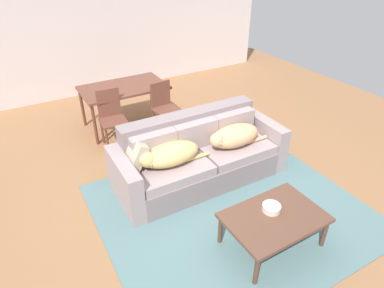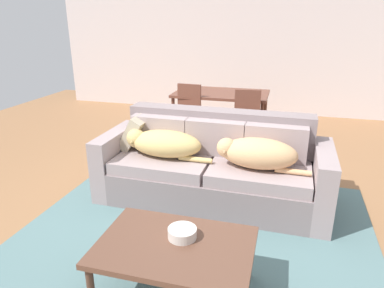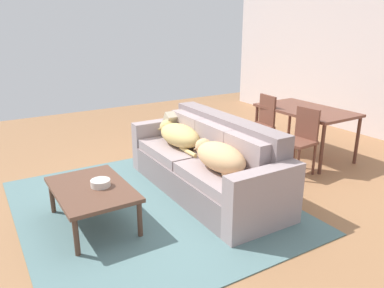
# 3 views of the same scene
# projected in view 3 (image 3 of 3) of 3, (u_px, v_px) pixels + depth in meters

# --- Properties ---
(ground_plane) EXTENTS (10.00, 10.00, 0.00)m
(ground_plane) POSITION_uv_depth(u_px,v_px,m) (194.00, 189.00, 4.72)
(ground_plane) COLOR #986944
(area_rug) EXTENTS (3.16, 2.83, 0.01)m
(area_rug) POSITION_uv_depth(u_px,v_px,m) (151.00, 206.00, 4.30)
(area_rug) COLOR slate
(area_rug) RESTS_ON ground
(couch) EXTENTS (2.36, 0.93, 0.91)m
(couch) POSITION_uv_depth(u_px,v_px,m) (208.00, 164.00, 4.58)
(couch) COLOR gray
(couch) RESTS_ON ground
(dog_on_left_cushion) EXTENTS (0.93, 0.40, 0.27)m
(dog_on_left_cushion) POSITION_uv_depth(u_px,v_px,m) (179.00, 135.00, 4.85)
(dog_on_left_cushion) COLOR tan
(dog_on_left_cushion) RESTS_ON couch
(dog_on_right_cushion) EXTENTS (0.90, 0.39, 0.29)m
(dog_on_right_cushion) POSITION_uv_depth(u_px,v_px,m) (219.00, 156.00, 4.05)
(dog_on_right_cushion) COLOR tan
(dog_on_right_cushion) RESTS_ON couch
(throw_pillow_by_left_arm) EXTENTS (0.30, 0.38, 0.39)m
(throw_pillow_by_left_arm) POSITION_uv_depth(u_px,v_px,m) (176.00, 124.00, 5.25)
(throw_pillow_by_left_arm) COLOR #BBAC91
(throw_pillow_by_left_arm) RESTS_ON couch
(coffee_table) EXTENTS (1.04, 0.71, 0.42)m
(coffee_table) POSITION_uv_depth(u_px,v_px,m) (92.00, 191.00, 3.80)
(coffee_table) COLOR brown
(coffee_table) RESTS_ON ground
(bowl_on_coffee_table) EXTENTS (0.20, 0.20, 0.07)m
(bowl_on_coffee_table) POSITION_uv_depth(u_px,v_px,m) (101.00, 183.00, 3.80)
(bowl_on_coffee_table) COLOR silver
(bowl_on_coffee_table) RESTS_ON coffee_table
(dining_table) EXTENTS (1.44, 0.86, 0.75)m
(dining_table) POSITION_uv_depth(u_px,v_px,m) (306.00, 113.00, 5.73)
(dining_table) COLOR brown
(dining_table) RESTS_ON ground
(dining_chair_near_left) EXTENTS (0.43, 0.43, 0.93)m
(dining_chair_near_left) POSITION_uv_depth(u_px,v_px,m) (261.00, 122.00, 5.85)
(dining_chair_near_left) COLOR brown
(dining_chair_near_left) RESTS_ON ground
(dining_chair_near_right) EXTENTS (0.43, 0.43, 0.90)m
(dining_chair_near_right) POSITION_uv_depth(u_px,v_px,m) (301.00, 138.00, 5.10)
(dining_chair_near_right) COLOR brown
(dining_chair_near_right) RESTS_ON ground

